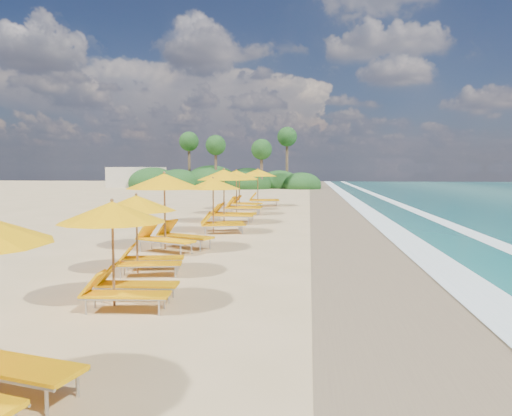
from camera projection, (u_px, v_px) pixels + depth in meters
name	position (u px, v px, depth m)	size (l,w,h in m)	color
ground	(256.00, 240.00, 17.91)	(160.00, 160.00, 0.00)	tan
wet_sand	(366.00, 242.00, 17.48)	(4.00, 160.00, 0.01)	olive
surf_foam	(444.00, 243.00, 17.18)	(4.00, 160.00, 0.01)	white
station_2	(121.00, 246.00, 9.31)	(2.34, 2.19, 2.08)	olive
station_3	(143.00, 228.00, 12.23)	(2.45, 2.34, 2.04)	olive
station_4	(169.00, 206.00, 15.74)	(3.35, 3.32, 2.56)	olive
station_5	(218.00, 201.00, 20.00)	(2.85, 2.75, 2.31)	olive
station_6	(228.00, 192.00, 23.56)	(2.91, 2.69, 2.67)	olive
station_7	(240.00, 189.00, 27.95)	(2.83, 2.61, 2.61)	olive
station_8	(242.00, 188.00, 31.22)	(2.99, 2.88, 2.45)	olive
station_9	(261.00, 185.00, 34.13)	(3.08, 2.90, 2.67)	olive
treeline	(219.00, 181.00, 63.99)	(25.80, 8.80, 9.74)	#163D14
beach_building	(137.00, 177.00, 67.73)	(7.00, 5.00, 2.80)	beige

